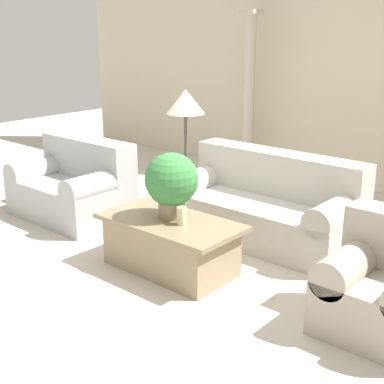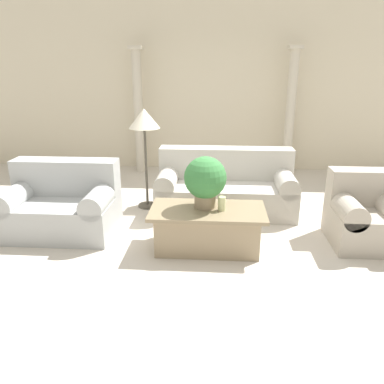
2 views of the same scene
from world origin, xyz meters
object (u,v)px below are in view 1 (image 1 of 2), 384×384
Objects in this scene: loveseat at (75,185)px; floor_lamp at (185,108)px; sofa_long at (266,205)px; coffee_table at (170,244)px; potted_plant at (172,182)px.

floor_lamp is at bearing 44.99° from loveseat.
sofa_long is 1.49× the size of coffee_table.
potted_plant is (-0.25, -1.13, 0.45)m from sofa_long.
floor_lamp is (0.90, 0.90, 0.87)m from loveseat.
potted_plant is 0.41× the size of floor_lamp.
sofa_long is 1.22m from coffee_table.
potted_plant is 1.54m from floor_lamp.
potted_plant is at bearing -102.36° from sofa_long.
coffee_table is (-0.22, -1.19, -0.10)m from sofa_long.
loveseat reaches higher than coffee_table.
coffee_table is at bearing -100.21° from sofa_long.
loveseat is at bearing 170.73° from potted_plant.
potted_plant is at bearing 118.80° from coffee_table.
floor_lamp is at bearing 126.72° from potted_plant.
floor_lamp is (-1.13, 0.05, 0.87)m from sofa_long.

